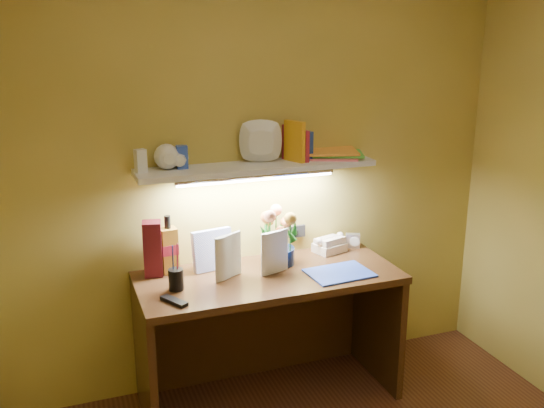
{
  "coord_description": "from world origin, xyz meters",
  "views": [
    {
      "loc": [
        -1.02,
        -1.63,
        2.0
      ],
      "look_at": [
        0.07,
        1.35,
        1.09
      ],
      "focal_mm": 40.0,
      "sensor_mm": 36.0,
      "label": 1
    }
  ],
  "objects_px": {
    "flower_bouquet": "(278,236)",
    "telephone": "(330,243)",
    "desk_clock": "(353,241)",
    "whisky_bottle": "(169,244)",
    "desk": "(269,337)"
  },
  "relations": [
    {
      "from": "flower_bouquet",
      "to": "telephone",
      "type": "distance_m",
      "value": 0.38
    },
    {
      "from": "flower_bouquet",
      "to": "desk_clock",
      "type": "height_order",
      "value": "flower_bouquet"
    },
    {
      "from": "whisky_bottle",
      "to": "flower_bouquet",
      "type": "bearing_deg",
      "value": -8.08
    },
    {
      "from": "flower_bouquet",
      "to": "telephone",
      "type": "height_order",
      "value": "flower_bouquet"
    },
    {
      "from": "telephone",
      "to": "whisky_bottle",
      "type": "relative_size",
      "value": 0.54
    },
    {
      "from": "desk_clock",
      "to": "whisky_bottle",
      "type": "bearing_deg",
      "value": -154.89
    },
    {
      "from": "flower_bouquet",
      "to": "whisky_bottle",
      "type": "xyz_separation_m",
      "value": [
        -0.59,
        0.08,
        -0.0
      ]
    },
    {
      "from": "flower_bouquet",
      "to": "desk_clock",
      "type": "xyz_separation_m",
      "value": [
        0.52,
        0.09,
        -0.12
      ]
    },
    {
      "from": "flower_bouquet",
      "to": "whisky_bottle",
      "type": "distance_m",
      "value": 0.6
    },
    {
      "from": "desk",
      "to": "telephone",
      "type": "height_order",
      "value": "telephone"
    },
    {
      "from": "desk",
      "to": "whisky_bottle",
      "type": "height_order",
      "value": "whisky_bottle"
    },
    {
      "from": "flower_bouquet",
      "to": "whisky_bottle",
      "type": "relative_size",
      "value": 1.03
    },
    {
      "from": "desk",
      "to": "desk_clock",
      "type": "xyz_separation_m",
      "value": [
        0.62,
        0.23,
        0.42
      ]
    },
    {
      "from": "desk",
      "to": "telephone",
      "type": "relative_size",
      "value": 8.1
    },
    {
      "from": "desk",
      "to": "whisky_bottle",
      "type": "distance_m",
      "value": 0.76
    }
  ]
}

